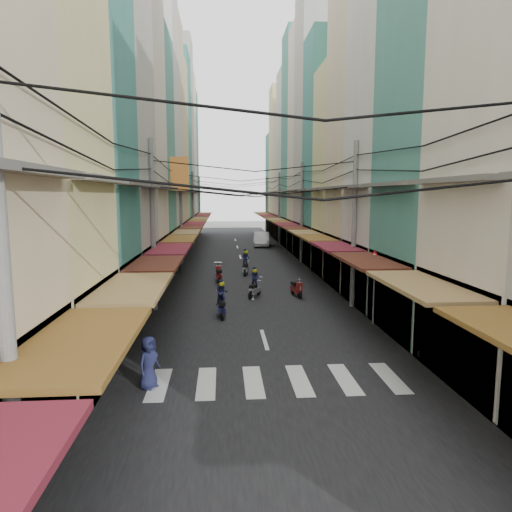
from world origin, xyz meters
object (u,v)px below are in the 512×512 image
white_car (262,246)px  bicycle (411,319)px  traffic_sign (374,270)px  market_umbrella (438,285)px

white_car → bicycle: size_ratio=3.14×
bicycle → traffic_sign: size_ratio=0.55×
traffic_sign → bicycle: bearing=19.0°
market_umbrella → white_car: bearing=97.1°
white_car → market_umbrella: market_umbrella is taller
white_car → market_umbrella: bearing=-76.8°
market_umbrella → traffic_sign: 2.75m
white_car → traffic_sign: size_ratio=1.71×
traffic_sign → market_umbrella: bearing=-46.1°
white_car → bicycle: 30.46m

